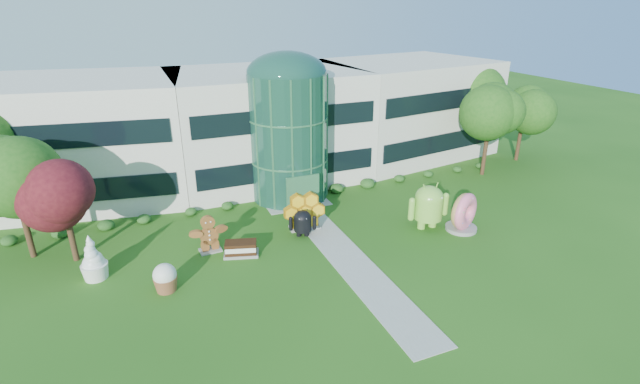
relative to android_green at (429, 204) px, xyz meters
name	(u,v)px	position (x,y,z in m)	size (l,w,h in m)	color
ground	(356,268)	(-7.03, -2.91, -1.82)	(140.00, 140.00, 0.00)	#215114
building	(267,124)	(-7.03, 15.09, 2.83)	(46.00, 15.00, 9.30)	beige
atrium	(288,138)	(-7.03, 9.09, 3.08)	(6.00, 6.00, 9.80)	#194738
walkway	(342,252)	(-7.03, -0.91, -1.80)	(2.40, 20.00, 0.04)	#9E9E93
tree_red	(67,216)	(-22.53, 4.59, 1.18)	(4.00, 4.00, 6.00)	#3F0C14
trees_backdrop	(285,143)	(-7.03, 10.09, 2.38)	(52.00, 8.00, 8.40)	#1C4F13
android_green	(429,204)	(0.00, 0.00, 0.00)	(3.21, 2.14, 3.64)	#7DC33E
android_black	(303,221)	(-8.53, 2.15, -0.73)	(1.92, 1.29, 2.18)	black
donut	(463,212)	(1.97, -1.26, -0.43)	(2.67, 1.28, 2.78)	#EF5B89
gingerbread	(209,233)	(-14.71, 2.50, -0.57)	(2.71, 1.04, 2.50)	brown
ice_cream_sandwich	(241,249)	(-13.02, 1.20, -1.35)	(2.13, 1.06, 0.95)	black
honeycomb	(304,213)	(-8.02, 3.17, -0.61)	(3.09, 1.10, 2.43)	yellow
froyo	(92,257)	(-21.33, 1.89, -0.46)	(1.59, 1.59, 2.72)	white
cupcake	(165,277)	(-17.73, -0.94, -1.00)	(1.37, 1.37, 1.64)	white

